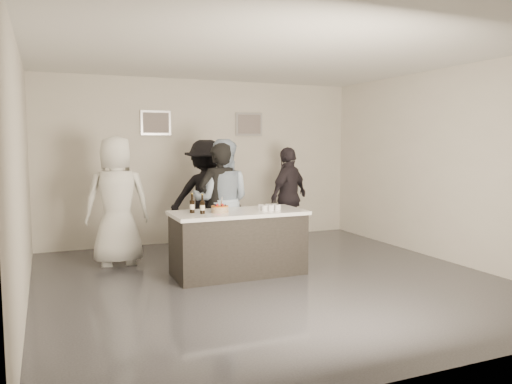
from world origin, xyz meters
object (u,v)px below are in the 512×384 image
at_px(person_guest_back, 206,196).
at_px(beer_bottle_b, 202,204).
at_px(person_main_blue, 222,201).
at_px(beer_bottle_a, 192,203).
at_px(person_main_black, 219,204).
at_px(person_guest_left, 117,201).
at_px(person_guest_right, 289,197).
at_px(cake, 220,210).
at_px(bar_counter, 238,243).

bearing_deg(person_guest_back, beer_bottle_b, 86.66).
xyz_separation_m(person_main_blue, person_guest_back, (-0.02, 0.75, -0.00)).
xyz_separation_m(beer_bottle_a, person_guest_back, (0.67, 1.54, -0.08)).
distance_m(person_main_black, person_main_blue, 0.17).
height_order(beer_bottle_a, person_guest_back, person_guest_back).
bearing_deg(person_guest_back, beer_bottle_a, 81.83).
xyz_separation_m(beer_bottle_a, person_guest_left, (-0.84, 1.17, -0.05)).
bearing_deg(beer_bottle_a, beer_bottle_b, -52.11).
bearing_deg(person_main_blue, person_guest_left, 10.71).
bearing_deg(person_guest_back, person_main_black, 101.02).
height_order(beer_bottle_b, person_main_blue, person_main_blue).
distance_m(beer_bottle_a, person_guest_right, 2.62).
distance_m(beer_bottle_b, person_guest_back, 1.77).
relative_size(cake, person_main_black, 0.13).
bearing_deg(beer_bottle_b, person_guest_right, 36.95).
bearing_deg(beer_bottle_a, bar_counter, -5.59).
height_order(cake, beer_bottle_a, beer_bottle_a).
bearing_deg(person_guest_right, person_guest_left, -26.21).
xyz_separation_m(beer_bottle_a, beer_bottle_b, (0.10, -0.13, 0.00)).
relative_size(person_main_black, person_guest_back, 0.97).
height_order(person_guest_right, person_guest_back, person_guest_back).
xyz_separation_m(bar_counter, person_guest_back, (0.03, 1.60, 0.50)).
xyz_separation_m(bar_counter, person_guest_right, (1.54, 1.49, 0.43)).
bearing_deg(beer_bottle_a, person_main_blue, 48.61).
xyz_separation_m(cake, beer_bottle_a, (-0.36, 0.09, 0.09)).
relative_size(person_main_black, person_guest_right, 1.04).
bearing_deg(person_main_black, person_guest_back, -107.77).
bearing_deg(bar_counter, cake, -173.80).
xyz_separation_m(person_guest_left, person_guest_right, (3.02, 0.26, -0.09)).
height_order(beer_bottle_b, person_guest_right, person_guest_right).
relative_size(beer_bottle_a, person_guest_back, 0.14).
height_order(cake, person_main_blue, person_main_blue).
xyz_separation_m(beer_bottle_b, person_guest_right, (2.08, 1.56, -0.15)).
bearing_deg(person_guest_right, beer_bottle_b, 5.82).
distance_m(cake, person_main_black, 0.78).
height_order(beer_bottle_a, person_main_black, person_main_black).
distance_m(bar_counter, beer_bottle_b, 0.80).
distance_m(bar_counter, person_main_black, 0.86).
relative_size(cake, person_guest_left, 0.12).
xyz_separation_m(bar_counter, beer_bottle_b, (-0.54, -0.07, 0.58)).
distance_m(cake, person_guest_back, 1.66).
bearing_deg(bar_counter, person_main_blue, 86.51).
bearing_deg(person_main_black, cake, 58.89).
height_order(bar_counter, person_guest_left, person_guest_left).
relative_size(beer_bottle_b, person_guest_left, 0.13).
height_order(beer_bottle_b, person_main_black, person_main_black).
relative_size(beer_bottle_a, person_main_black, 0.14).
bearing_deg(cake, person_guest_back, 79.22).
distance_m(person_main_black, person_guest_left, 1.53).
relative_size(person_main_blue, person_guest_left, 0.97).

